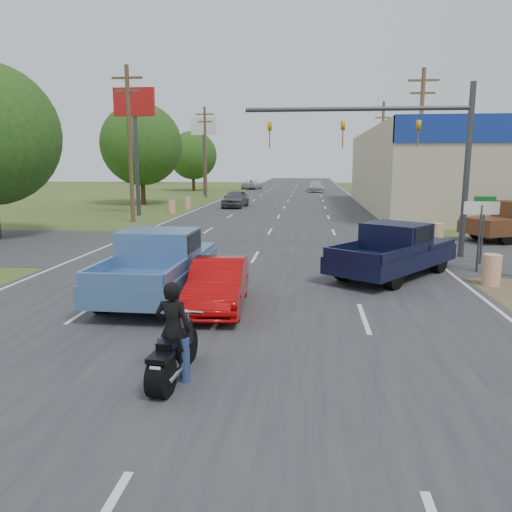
# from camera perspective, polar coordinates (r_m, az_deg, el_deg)

# --- Properties ---
(main_road) EXTENTS (15.00, 180.00, 0.02)m
(main_road) POSITION_cam_1_polar(r_m,az_deg,el_deg) (44.41, 3.23, 5.57)
(main_road) COLOR #2D2D30
(main_road) RESTS_ON ground
(cross_road) EXTENTS (120.00, 10.00, 0.02)m
(cross_road) POSITION_cam_1_polar(r_m,az_deg,el_deg) (22.62, 0.44, 0.80)
(cross_road) COLOR #2D2D30
(cross_road) RESTS_ON ground
(utility_pole_2) EXTENTS (2.00, 0.28, 10.00)m
(utility_pole_2) POSITION_cam_1_polar(r_m,az_deg,el_deg) (35.98, 18.23, 12.38)
(utility_pole_2) COLOR #4C3823
(utility_pole_2) RESTS_ON ground
(utility_pole_3) EXTENTS (2.00, 0.28, 10.00)m
(utility_pole_3) POSITION_cam_1_polar(r_m,az_deg,el_deg) (53.71, 14.19, 11.80)
(utility_pole_3) COLOR #4C3823
(utility_pole_3) RESTS_ON ground
(utility_pole_5) EXTENTS (2.00, 0.28, 10.00)m
(utility_pole_5) POSITION_cam_1_polar(r_m,az_deg,el_deg) (34.28, -14.23, 12.70)
(utility_pole_5) COLOR #4C3823
(utility_pole_5) RESTS_ON ground
(utility_pole_6) EXTENTS (2.00, 0.28, 10.00)m
(utility_pole_6) POSITION_cam_1_polar(r_m,az_deg,el_deg) (57.41, -5.81, 11.96)
(utility_pole_6) COLOR #4C3823
(utility_pole_6) RESTS_ON ground
(tree_1) EXTENTS (7.56, 7.56, 9.36)m
(tree_1) POSITION_cam_1_polar(r_m,az_deg,el_deg) (48.81, -12.99, 12.31)
(tree_1) COLOR #422D19
(tree_1) RESTS_ON ground
(tree_2) EXTENTS (6.72, 6.72, 8.32)m
(tree_2) POSITION_cam_1_polar(r_m,az_deg,el_deg) (72.09, -7.22, 11.34)
(tree_2) COLOR #422D19
(tree_2) RESTS_ON ground
(tree_5) EXTENTS (7.98, 7.98, 9.88)m
(tree_5) POSITION_cam_1_polar(r_m,az_deg,el_deg) (103.04, 22.13, 10.91)
(tree_5) COLOR #422D19
(tree_5) RESTS_ON ground
(tree_6) EXTENTS (8.82, 8.82, 10.92)m
(tree_6) POSITION_cam_1_polar(r_m,az_deg,el_deg) (104.32, -12.18, 11.76)
(tree_6) COLOR #422D19
(tree_6) RESTS_ON ground
(barrel_0) EXTENTS (0.56, 0.56, 1.00)m
(barrel_0) POSITION_cam_1_polar(r_m,az_deg,el_deg) (17.53, 25.33, -1.46)
(barrel_0) COLOR orange
(barrel_0) RESTS_ON ground
(barrel_1) EXTENTS (0.56, 0.56, 1.00)m
(barrel_1) POSITION_cam_1_polar(r_m,az_deg,el_deg) (25.68, 20.04, 2.43)
(barrel_1) COLOR orange
(barrel_1) RESTS_ON ground
(barrel_2) EXTENTS (0.56, 0.56, 1.00)m
(barrel_2) POSITION_cam_1_polar(r_m,az_deg,el_deg) (39.80, -9.58, 5.58)
(barrel_2) COLOR orange
(barrel_2) RESTS_ON ground
(barrel_3) EXTENTS (0.56, 0.56, 1.00)m
(barrel_3) POSITION_cam_1_polar(r_m,az_deg,el_deg) (43.58, -7.79, 6.04)
(barrel_3) COLOR orange
(barrel_3) RESTS_ON ground
(pole_sign_left_near) EXTENTS (3.00, 0.35, 9.20)m
(pole_sign_left_near) POSITION_cam_1_polar(r_m,az_deg,el_deg) (38.49, -13.69, 15.21)
(pole_sign_left_near) COLOR #3F3F44
(pole_sign_left_near) RESTS_ON ground
(pole_sign_left_far) EXTENTS (3.00, 0.35, 9.20)m
(pole_sign_left_far) POSITION_cam_1_polar(r_m,az_deg,el_deg) (61.60, -6.00, 13.58)
(pole_sign_left_far) COLOR #3F3F44
(pole_sign_left_far) RESTS_ON ground
(lane_sign) EXTENTS (1.20, 0.08, 2.52)m
(lane_sign) POSITION_cam_1_polar(r_m,az_deg,el_deg) (19.26, 24.29, 3.85)
(lane_sign) COLOR #3F3F44
(lane_sign) RESTS_ON ground
(street_name_sign) EXTENTS (0.80, 0.08, 2.61)m
(street_name_sign) POSITION_cam_1_polar(r_m,az_deg,el_deg) (20.89, 24.54, 3.47)
(street_name_sign) COLOR #3F3F44
(street_name_sign) RESTS_ON ground
(signal_mast) EXTENTS (9.12, 0.40, 7.00)m
(signal_mast) POSITION_cam_1_polar(r_m,az_deg,el_deg) (21.53, 16.20, 12.71)
(signal_mast) COLOR #3F3F44
(signal_mast) RESTS_ON ground
(red_convertible) EXTENTS (1.59, 4.03, 1.30)m
(red_convertible) POSITION_cam_1_polar(r_m,az_deg,el_deg) (13.36, -4.34, -3.27)
(red_convertible) COLOR #AE0808
(red_convertible) RESTS_ON ground
(motorcycle) EXTENTS (0.67, 2.17, 1.10)m
(motorcycle) POSITION_cam_1_polar(r_m,az_deg,el_deg) (9.07, -9.51, -11.25)
(motorcycle) COLOR black
(motorcycle) RESTS_ON ground
(rider) EXTENTS (0.67, 0.47, 1.73)m
(rider) POSITION_cam_1_polar(r_m,az_deg,el_deg) (8.99, -9.46, -8.88)
(rider) COLOR black
(rider) RESTS_ON ground
(blue_pickup) EXTENTS (2.36, 5.90, 1.94)m
(blue_pickup) POSITION_cam_1_polar(r_m,az_deg,el_deg) (14.81, -10.89, -0.76)
(blue_pickup) COLOR black
(blue_pickup) RESTS_ON ground
(navy_pickup) EXTENTS (5.03, 5.70, 1.84)m
(navy_pickup) POSITION_cam_1_polar(r_m,az_deg,el_deg) (17.77, 15.66, 0.72)
(navy_pickup) COLOR black
(navy_pickup) RESTS_ON ground
(distant_car_grey) EXTENTS (2.15, 4.64, 1.54)m
(distant_car_grey) POSITION_cam_1_polar(r_m,az_deg,el_deg) (44.31, -2.37, 6.55)
(distant_car_grey) COLOR #505055
(distant_car_grey) RESTS_ON ground
(distant_car_silver) EXTENTS (2.19, 5.15, 1.48)m
(distant_car_silver) POSITION_cam_1_polar(r_m,az_deg,el_deg) (69.41, 6.81, 7.90)
(distant_car_silver) COLOR #BBBCC1
(distant_car_silver) RESTS_ON ground
(distant_car_white) EXTENTS (2.88, 5.33, 1.42)m
(distant_car_white) POSITION_cam_1_polar(r_m,az_deg,el_deg) (76.45, -0.48, 8.18)
(distant_car_white) COLOR silver
(distant_car_white) RESTS_ON ground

